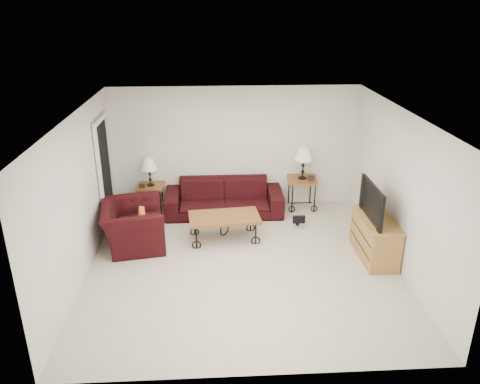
% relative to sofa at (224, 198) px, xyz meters
% --- Properties ---
extents(ground, '(5.00, 5.00, 0.00)m').
position_rel_sofa_xyz_m(ground, '(0.25, -2.02, -0.34)').
color(ground, beige).
rests_on(ground, ground).
extents(wall_back, '(5.00, 0.02, 2.50)m').
position_rel_sofa_xyz_m(wall_back, '(0.25, 0.48, 0.91)').
color(wall_back, silver).
rests_on(wall_back, ground).
extents(wall_front, '(5.00, 0.02, 2.50)m').
position_rel_sofa_xyz_m(wall_front, '(0.25, -4.52, 0.91)').
color(wall_front, silver).
rests_on(wall_front, ground).
extents(wall_left, '(0.02, 5.00, 2.50)m').
position_rel_sofa_xyz_m(wall_left, '(-2.25, -2.02, 0.91)').
color(wall_left, silver).
rests_on(wall_left, ground).
extents(wall_right, '(0.02, 5.00, 2.50)m').
position_rel_sofa_xyz_m(wall_right, '(2.75, -2.02, 0.91)').
color(wall_right, silver).
rests_on(wall_right, ground).
extents(ceiling, '(5.00, 5.00, 0.00)m').
position_rel_sofa_xyz_m(ceiling, '(0.25, -2.02, 2.16)').
color(ceiling, white).
rests_on(ceiling, wall_back).
extents(doorway, '(0.08, 0.94, 2.04)m').
position_rel_sofa_xyz_m(doorway, '(-2.22, -0.37, 0.68)').
color(doorway, black).
rests_on(doorway, ground).
extents(sofa, '(2.35, 0.92, 0.69)m').
position_rel_sofa_xyz_m(sofa, '(0.00, 0.00, 0.00)').
color(sofa, black).
rests_on(sofa, ground).
extents(side_table_left, '(0.55, 0.55, 0.58)m').
position_rel_sofa_xyz_m(side_table_left, '(-1.47, 0.18, -0.06)').
color(side_table_left, brown).
rests_on(side_table_left, ground).
extents(side_table_right, '(0.68, 0.68, 0.66)m').
position_rel_sofa_xyz_m(side_table_right, '(1.62, 0.18, -0.01)').
color(side_table_right, brown).
rests_on(side_table_right, ground).
extents(lamp_left, '(0.34, 0.34, 0.58)m').
position_rel_sofa_xyz_m(lamp_left, '(-1.47, 0.18, 0.52)').
color(lamp_left, black).
rests_on(lamp_left, side_table_left).
extents(lamp_right, '(0.42, 0.42, 0.66)m').
position_rel_sofa_xyz_m(lamp_right, '(1.62, 0.18, 0.65)').
color(lamp_right, black).
rests_on(lamp_right, side_table_right).
extents(photo_frame_left, '(0.12, 0.03, 0.10)m').
position_rel_sofa_xyz_m(photo_frame_left, '(-1.62, 0.03, 0.28)').
color(photo_frame_left, black).
rests_on(photo_frame_left, side_table_left).
extents(photo_frame_right, '(0.13, 0.06, 0.11)m').
position_rel_sofa_xyz_m(photo_frame_right, '(1.77, 0.03, 0.37)').
color(photo_frame_right, black).
rests_on(photo_frame_right, side_table_right).
extents(coffee_table, '(1.31, 0.80, 0.47)m').
position_rel_sofa_xyz_m(coffee_table, '(-0.02, -1.14, -0.11)').
color(coffee_table, brown).
rests_on(coffee_table, ground).
extents(armchair, '(1.22, 1.34, 0.77)m').
position_rel_sofa_xyz_m(armchair, '(-1.63, -1.25, 0.04)').
color(armchair, black).
rests_on(armchair, ground).
extents(throw_pillow, '(0.15, 0.36, 0.35)m').
position_rel_sofa_xyz_m(throw_pillow, '(-1.48, -1.30, 0.18)').
color(throw_pillow, orange).
rests_on(throw_pillow, armchair).
extents(tv_stand, '(0.49, 1.18, 0.71)m').
position_rel_sofa_xyz_m(tv_stand, '(2.48, -1.90, 0.01)').
color(tv_stand, '#AE7E40').
rests_on(tv_stand, ground).
extents(television, '(0.14, 1.06, 0.61)m').
position_rel_sofa_xyz_m(television, '(2.46, -1.90, 0.67)').
color(television, black).
rests_on(television, tv_stand).
extents(backpack, '(0.42, 0.37, 0.46)m').
position_rel_sofa_xyz_m(backpack, '(1.40, -0.65, -0.11)').
color(backpack, black).
rests_on(backpack, ground).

